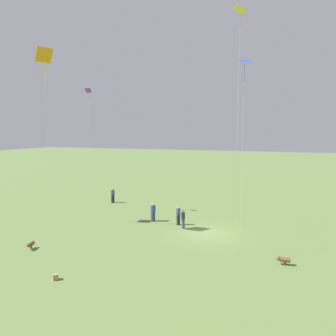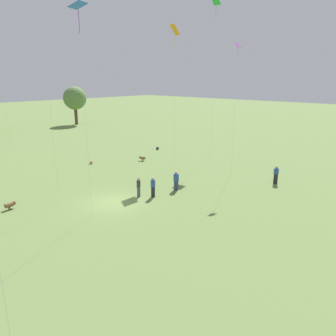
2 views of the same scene
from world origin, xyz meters
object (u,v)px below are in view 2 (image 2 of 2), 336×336
person_0 (176,181)px  kite_7 (175,34)px  picnic_bag_0 (157,148)px  person_2 (153,187)px  kite_2 (237,57)px  kite_3 (216,11)px  picnic_bag_1 (91,162)px  dog_1 (142,158)px  dog_0 (10,205)px  kite_4 (79,16)px  person_3 (139,187)px  person_1 (276,175)px

person_0 → kite_7: size_ratio=0.12×
picnic_bag_0 → person_2: bearing=-136.7°
picnic_bag_0 → kite_7: bearing=-121.9°
person_0 → kite_2: kite_2 is taller
person_2 → picnic_bag_0: (13.67, 12.87, -0.68)m
person_0 → kite_7: bearing=122.0°
kite_3 → picnic_bag_1: size_ratio=46.50×
kite_2 → dog_1: kite_2 is taller
person_0 → picnic_bag_1: 13.37m
dog_0 → picnic_bag_1: dog_0 is taller
kite_7 → picnic_bag_1: size_ratio=36.98×
kite_2 → dog_0: (-19.45, 7.36, -11.24)m
dog_0 → person_2: bearing=49.4°
picnic_bag_0 → picnic_bag_1: (-10.82, 0.21, -0.02)m
kite_2 → kite_7: kite_7 is taller
kite_4 → dog_1: bearing=-121.8°
person_3 → kite_2: bearing=-98.9°
picnic_bag_0 → dog_1: bearing=-152.0°
kite_4 → picnic_bag_1: kite_4 is taller
person_3 → kite_3: kite_3 is taller
person_2 → kite_7: (9.35, 5.92, 13.28)m
person_0 → dog_1: size_ratio=2.10×
kite_3 → kite_4: (-23.68, -6.21, -4.15)m
dog_1 → kite_2: bearing=-96.0°
kite_7 → dog_0: size_ratio=17.31×
kite_3 → kite_4: kite_3 is taller
kite_3 → person_3: bearing=142.2°
person_0 → kite_3: kite_3 is taller
person_0 → person_1: 9.64m
kite_3 → picnic_bag_1: 23.90m
kite_2 → kite_3: bearing=84.8°
person_2 → kite_3: size_ratio=0.09×
kite_2 → kite_3: 12.70m
person_1 → dog_1: bearing=-88.8°
person_3 → picnic_bag_1: (3.63, 12.15, -0.67)m
dog_0 → person_3: bearing=51.4°
person_2 → picnic_bag_0: person_2 is taller
person_3 → picnic_bag_0: size_ratio=4.56×
person_2 → kite_4: bearing=69.9°
dog_1 → kite_7: bearing=-86.9°
person_1 → kite_4: (-16.10, 6.60, 12.57)m
person_2 → dog_0: 11.10m
dog_1 → picnic_bag_0: (5.81, 3.09, -0.18)m
person_3 → dog_0: size_ratio=1.90×
kite_2 → dog_1: size_ratio=15.43×
kite_4 → picnic_bag_0: (19.36, 12.24, -13.24)m
picnic_bag_0 → kite_3: bearing=-54.4°
kite_3 → dog_0: 32.22m
person_0 → person_1: (7.77, -5.70, -0.00)m
person_0 → kite_2: size_ratio=0.14×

